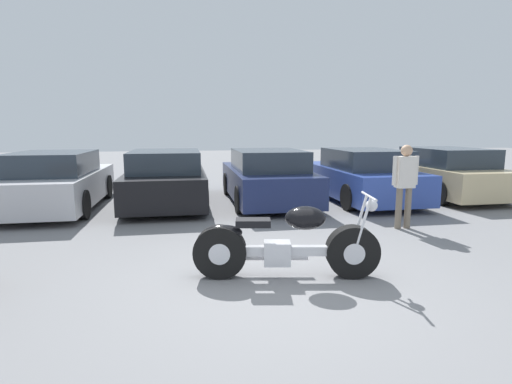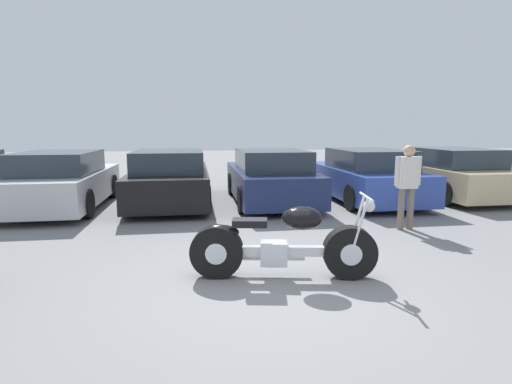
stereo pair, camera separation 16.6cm
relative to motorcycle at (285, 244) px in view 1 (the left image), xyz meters
name	(u,v)px [view 1 (the left image)]	position (x,y,z in m)	size (l,w,h in m)	color
ground_plane	(281,285)	(-0.11, -0.25, -0.44)	(60.00, 60.00, 0.00)	slate
motorcycle	(285,244)	(0.00, 0.00, 0.00)	(2.39, 0.83, 1.08)	black
parked_car_silver	(56,182)	(-4.26, 5.26, 0.20)	(1.94, 4.33, 1.37)	#BCBCC1
parked_car_black	(166,179)	(-1.71, 5.39, 0.20)	(1.94, 4.33, 1.37)	black
parked_car_navy	(267,178)	(0.84, 5.26, 0.20)	(1.94, 4.33, 1.37)	#19234C
parked_car_blue	(361,176)	(3.38, 5.13, 0.20)	(1.94, 4.33, 1.37)	#2D479E
parked_car_champagne	(442,173)	(5.93, 5.36, 0.20)	(1.94, 4.33, 1.37)	#C6B284
person_standing	(405,180)	(2.86, 2.09, 0.51)	(0.52, 0.21, 1.60)	#726656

